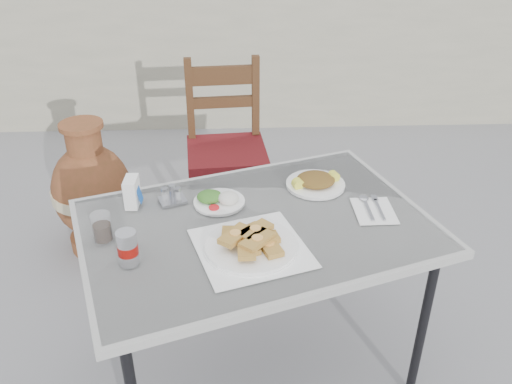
{
  "coord_description": "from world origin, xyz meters",
  "views": [
    {
      "loc": [
        -0.16,
        -1.68,
        1.77
      ],
      "look_at": [
        -0.1,
        -0.07,
        0.82
      ],
      "focal_mm": 38.0,
      "sensor_mm": 36.0,
      "label": 1
    }
  ],
  "objects_px": {
    "pide_plate": "(251,240)",
    "salad_chopped_plate": "(316,182)",
    "cola_glass": "(102,229)",
    "condiment_caddy": "(172,197)",
    "cafe_table": "(257,235)",
    "chair": "(226,147)",
    "terracotta_urn": "(93,192)",
    "soda_can": "(128,248)",
    "salad_rice_plate": "(218,199)",
    "napkin_holder": "(132,192)"
  },
  "relations": [
    {
      "from": "pide_plate",
      "to": "salad_chopped_plate",
      "type": "xyz_separation_m",
      "value": [
        0.26,
        0.4,
        -0.01
      ]
    },
    {
      "from": "cola_glass",
      "to": "condiment_caddy",
      "type": "xyz_separation_m",
      "value": [
        0.21,
        0.23,
        -0.02
      ]
    },
    {
      "from": "cafe_table",
      "to": "cola_glass",
      "type": "xyz_separation_m",
      "value": [
        -0.51,
        -0.08,
        0.09
      ]
    },
    {
      "from": "salad_chopped_plate",
      "to": "chair",
      "type": "xyz_separation_m",
      "value": [
        -0.36,
        0.86,
        -0.25
      ]
    },
    {
      "from": "pide_plate",
      "to": "chair",
      "type": "height_order",
      "value": "chair"
    },
    {
      "from": "terracotta_urn",
      "to": "cafe_table",
      "type": "bearing_deg",
      "value": -48.05
    },
    {
      "from": "soda_can",
      "to": "cola_glass",
      "type": "distance_m",
      "value": 0.17
    },
    {
      "from": "salad_chopped_plate",
      "to": "condiment_caddy",
      "type": "height_order",
      "value": "condiment_caddy"
    },
    {
      "from": "cafe_table",
      "to": "cola_glass",
      "type": "relative_size",
      "value": 14.61
    },
    {
      "from": "cafe_table",
      "to": "chair",
      "type": "bearing_deg",
      "value": 96.2
    },
    {
      "from": "salad_chopped_plate",
      "to": "salad_rice_plate",
      "type": "bearing_deg",
      "value": -162.98
    },
    {
      "from": "cafe_table",
      "to": "condiment_caddy",
      "type": "xyz_separation_m",
      "value": [
        -0.3,
        0.15,
        0.07
      ]
    },
    {
      "from": "cafe_table",
      "to": "salad_rice_plate",
      "type": "bearing_deg",
      "value": 134.53
    },
    {
      "from": "chair",
      "to": "terracotta_urn",
      "type": "xyz_separation_m",
      "value": [
        -0.7,
        -0.19,
        -0.15
      ]
    },
    {
      "from": "cola_glass",
      "to": "chair",
      "type": "height_order",
      "value": "chair"
    },
    {
      "from": "salad_rice_plate",
      "to": "salad_chopped_plate",
      "type": "bearing_deg",
      "value": 17.02
    },
    {
      "from": "salad_chopped_plate",
      "to": "soda_can",
      "type": "bearing_deg",
      "value": -144.43
    },
    {
      "from": "pide_plate",
      "to": "soda_can",
      "type": "distance_m",
      "value": 0.39
    },
    {
      "from": "chair",
      "to": "terracotta_urn",
      "type": "distance_m",
      "value": 0.74
    },
    {
      "from": "soda_can",
      "to": "cola_glass",
      "type": "xyz_separation_m",
      "value": [
        -0.11,
        0.13,
        -0.02
      ]
    },
    {
      "from": "napkin_holder",
      "to": "condiment_caddy",
      "type": "relative_size",
      "value": 0.92
    },
    {
      "from": "pide_plate",
      "to": "soda_can",
      "type": "relative_size",
      "value": 3.74
    },
    {
      "from": "cola_glass",
      "to": "condiment_caddy",
      "type": "height_order",
      "value": "cola_glass"
    },
    {
      "from": "napkin_holder",
      "to": "condiment_caddy",
      "type": "height_order",
      "value": "napkin_holder"
    },
    {
      "from": "cafe_table",
      "to": "cola_glass",
      "type": "distance_m",
      "value": 0.52
    },
    {
      "from": "cafe_table",
      "to": "salad_chopped_plate",
      "type": "bearing_deg",
      "value": 46.42
    },
    {
      "from": "soda_can",
      "to": "napkin_holder",
      "type": "height_order",
      "value": "soda_can"
    },
    {
      "from": "condiment_caddy",
      "to": "terracotta_urn",
      "type": "distance_m",
      "value": 1.01
    },
    {
      "from": "soda_can",
      "to": "condiment_caddy",
      "type": "height_order",
      "value": "soda_can"
    },
    {
      "from": "salad_rice_plate",
      "to": "soda_can",
      "type": "relative_size",
      "value": 1.66
    },
    {
      "from": "condiment_caddy",
      "to": "chair",
      "type": "xyz_separation_m",
      "value": [
        0.18,
        0.96,
        -0.26
      ]
    },
    {
      "from": "chair",
      "to": "salad_chopped_plate",
      "type": "bearing_deg",
      "value": -72.06
    },
    {
      "from": "soda_can",
      "to": "chair",
      "type": "height_order",
      "value": "chair"
    },
    {
      "from": "cola_glass",
      "to": "chair",
      "type": "relative_size",
      "value": 0.1
    },
    {
      "from": "salad_chopped_plate",
      "to": "chair",
      "type": "height_order",
      "value": "chair"
    },
    {
      "from": "napkin_holder",
      "to": "condiment_caddy",
      "type": "xyz_separation_m",
      "value": [
        0.14,
        0.01,
        -0.03
      ]
    },
    {
      "from": "soda_can",
      "to": "condiment_caddy",
      "type": "xyz_separation_m",
      "value": [
        0.1,
        0.36,
        -0.03
      ]
    },
    {
      "from": "soda_can",
      "to": "condiment_caddy",
      "type": "bearing_deg",
      "value": 74.61
    },
    {
      "from": "salad_chopped_plate",
      "to": "condiment_caddy",
      "type": "distance_m",
      "value": 0.55
    },
    {
      "from": "cafe_table",
      "to": "soda_can",
      "type": "bearing_deg",
      "value": -152.68
    },
    {
      "from": "cola_glass",
      "to": "chair",
      "type": "xyz_separation_m",
      "value": [
        0.39,
        1.19,
        -0.28
      ]
    },
    {
      "from": "napkin_holder",
      "to": "pide_plate",
      "type": "bearing_deg",
      "value": -32.46
    },
    {
      "from": "soda_can",
      "to": "napkin_holder",
      "type": "bearing_deg",
      "value": 96.81
    },
    {
      "from": "soda_can",
      "to": "terracotta_urn",
      "type": "bearing_deg",
      "value": 110.42
    },
    {
      "from": "condiment_caddy",
      "to": "salad_rice_plate",
      "type": "bearing_deg",
      "value": -5.3
    },
    {
      "from": "terracotta_urn",
      "to": "cola_glass",
      "type": "bearing_deg",
      "value": -72.54
    },
    {
      "from": "napkin_holder",
      "to": "condiment_caddy",
      "type": "bearing_deg",
      "value": 6.95
    },
    {
      "from": "pide_plate",
      "to": "napkin_holder",
      "type": "relative_size",
      "value": 4.0
    },
    {
      "from": "condiment_caddy",
      "to": "napkin_holder",
      "type": "bearing_deg",
      "value": -174.99
    },
    {
      "from": "pide_plate",
      "to": "napkin_holder",
      "type": "bearing_deg",
      "value": 145.6
    }
  ]
}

